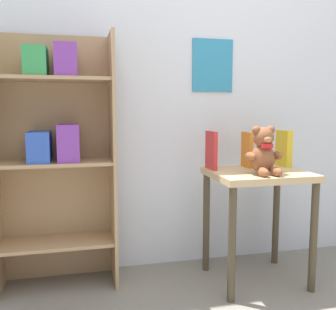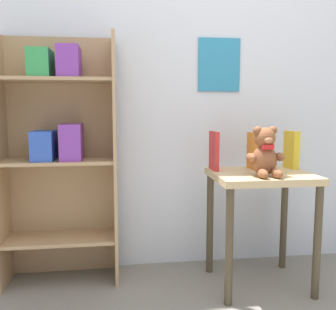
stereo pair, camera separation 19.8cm
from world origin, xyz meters
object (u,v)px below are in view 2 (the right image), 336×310
book_standing_orange (252,151)px  display_table (261,194)px  teddy_bear (265,153)px  bookshelf_side (60,145)px  book_standing_red (214,151)px  book_standing_yellow (291,150)px

book_standing_orange → display_table: bearing=-90.0°
teddy_bear → bookshelf_side: bearing=163.0°
book_standing_red → book_standing_yellow: 0.46m
teddy_bear → book_standing_red: bearing=133.4°
teddy_bear → book_standing_yellow: teddy_bear is taller
bookshelf_side → book_standing_red: 0.86m
display_table → book_standing_orange: (0.00, 0.15, 0.22)m
bookshelf_side → book_standing_yellow: size_ratio=6.39×
book_standing_red → bookshelf_side: bearing=171.6°
book_standing_red → book_standing_yellow: (0.46, 0.01, -0.00)m
display_table → book_standing_yellow: (0.23, 0.13, 0.22)m
display_table → book_standing_orange: book_standing_orange is taller
display_table → teddy_bear: (-0.02, -0.10, 0.23)m
bookshelf_side → teddy_bear: (1.06, -0.33, -0.02)m
bookshelf_side → display_table: bearing=-11.9°
book_standing_orange → teddy_bear: bearing=-95.0°
book_standing_red → book_standing_orange: size_ratio=1.04×
bookshelf_side → book_standing_yellow: bearing=-4.2°
display_table → book_standing_red: size_ratio=2.92×
book_standing_orange → book_standing_yellow: size_ratio=0.97×
teddy_bear → book_standing_red: (-0.21, 0.22, -0.01)m
display_table → bookshelf_side: bearing=168.1°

